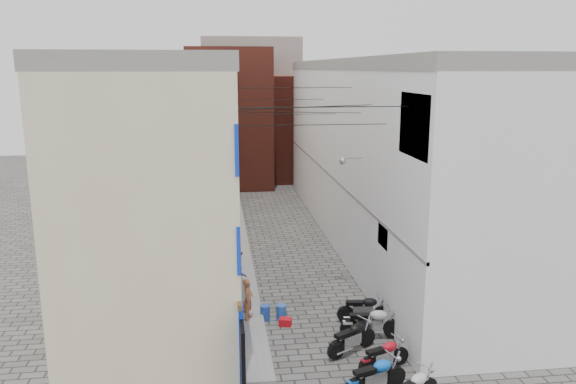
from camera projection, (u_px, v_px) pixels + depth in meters
name	position (u px, v px, depth m)	size (l,w,h in m)	color
plinth	(239.00, 242.00, 27.85)	(0.90, 26.00, 0.25)	gray
building_left	(175.00, 156.00, 26.49)	(5.10, 27.00, 9.00)	beige
building_right	(380.00, 152.00, 27.78)	(5.94, 26.00, 9.00)	white
building_far_brick_left	(229.00, 118.00, 41.33)	(6.00, 6.00, 10.00)	maroon
building_far_brick_right	(293.00, 127.00, 44.11)	(5.00, 6.00, 8.00)	maroon
building_far_concrete	(251.00, 105.00, 47.28)	(8.00, 5.00, 11.00)	gray
far_shopfront	(260.00, 175.00, 39.69)	(2.00, 0.30, 2.40)	black
overhead_wires	(295.00, 107.00, 21.41)	(5.80, 13.02, 1.32)	black
motorcycle_c	(376.00, 374.00, 15.03)	(0.61, 1.94, 1.12)	#0C54B9
motorcycle_d	(384.00, 354.00, 16.22)	(0.55, 1.74, 1.01)	#A90C19
motorcycle_e	(352.00, 336.00, 17.18)	(0.60, 1.90, 1.10)	black
motorcycle_f	(372.00, 321.00, 18.09)	(0.65, 2.05, 1.19)	#B0AFB4
motorcycle_g	(364.00, 307.00, 19.28)	(0.58, 1.84, 1.07)	black
person_a	(248.00, 299.00, 18.93)	(0.52, 0.34, 1.42)	#9A5738
person_b	(238.00, 273.00, 20.88)	(0.85, 0.66, 1.75)	#384254
water_jug_near	(281.00, 312.00, 19.52)	(0.34, 0.34, 0.54)	blue
water_jug_far	(265.00, 313.00, 19.49)	(0.34, 0.34, 0.53)	#2044A3
red_crate	(285.00, 322.00, 19.10)	(0.41, 0.31, 0.26)	red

